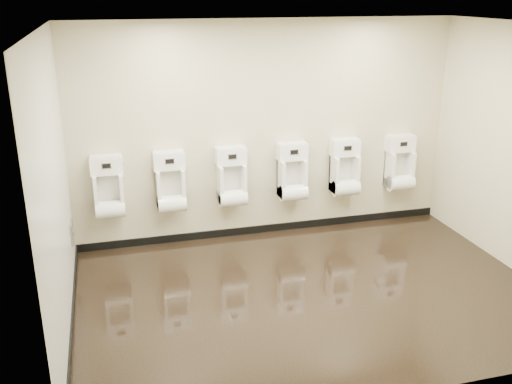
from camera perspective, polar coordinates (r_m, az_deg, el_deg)
ground at (r=6.33m, az=5.52°, el=-10.05°), size 5.00×3.50×0.00m
ceiling at (r=5.52m, az=6.50°, el=16.16°), size 5.00×3.50×0.00m
back_wall at (r=7.37m, az=1.12°, el=6.08°), size 5.00×0.02×2.80m
front_wall at (r=4.29m, az=14.30°, el=-4.68°), size 5.00×0.02×2.80m
left_wall at (r=5.43m, az=-19.51°, el=-0.02°), size 0.02×3.50×2.80m
tile_overlay_left at (r=5.43m, az=-19.46°, el=-0.02°), size 0.01×3.50×2.80m
skirting_back at (r=7.78m, az=1.08°, el=-3.65°), size 5.00×0.02×0.10m
skirting_left at (r=5.99m, az=-17.92°, el=-12.26°), size 0.02×3.50×0.10m
access_panel at (r=6.86m, az=-17.93°, el=-3.85°), size 0.04×0.25×0.25m
urinal_0 at (r=7.13m, az=-14.51°, el=0.06°), size 0.40×0.30×0.74m
urinal_1 at (r=7.17m, az=-8.54°, el=0.58°), size 0.40×0.30×0.74m
urinal_2 at (r=7.29m, az=-2.44°, el=1.11°), size 0.40×0.30×0.74m
urinal_3 at (r=7.50m, az=3.66°, el=1.62°), size 0.40×0.30×0.74m
urinal_4 at (r=7.76m, az=8.87°, el=2.05°), size 0.40×0.30×0.74m
urinal_5 at (r=8.12m, az=14.18°, el=2.46°), size 0.40×0.30×0.74m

